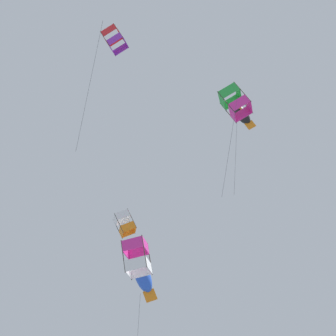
{
  "coord_description": "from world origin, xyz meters",
  "views": [
    {
      "loc": [
        -26.78,
        1.83,
        22.82
      ],
      "look_at": [
        0.38,
        -0.34,
        39.13
      ],
      "focal_mm": 61.02,
      "sensor_mm": 36.0,
      "label": 1
    }
  ],
  "objects_px": {
    "kite_fish_low_drifter": "(242,114)",
    "kite_box_near_left": "(235,103)",
    "kite_fish_far_centre": "(143,276)",
    "kite_box_near_right": "(114,40)",
    "kite_box_upper_right": "(137,258)",
    "kite_box_highest": "(125,223)"
  },
  "relations": [
    {
      "from": "kite_box_near_left",
      "to": "kite_fish_far_centre",
      "type": "bearing_deg",
      "value": -128.89
    },
    {
      "from": "kite_box_upper_right",
      "to": "kite_box_highest",
      "type": "bearing_deg",
      "value": -144.4
    },
    {
      "from": "kite_fish_low_drifter",
      "to": "kite_box_near_left",
      "type": "bearing_deg",
      "value": -2.85
    },
    {
      "from": "kite_box_highest",
      "to": "kite_fish_low_drifter",
      "type": "bearing_deg",
      "value": 82.9
    },
    {
      "from": "kite_box_upper_right",
      "to": "kite_box_near_left",
      "type": "bearing_deg",
      "value": 72.73
    },
    {
      "from": "kite_fish_far_centre",
      "to": "kite_box_upper_right",
      "type": "bearing_deg",
      "value": -12.42
    },
    {
      "from": "kite_box_near_left",
      "to": "kite_fish_far_centre",
      "type": "xyz_separation_m",
      "value": [
        6.62,
        4.49,
        -7.36
      ]
    },
    {
      "from": "kite_box_near_left",
      "to": "kite_box_near_right",
      "type": "relative_size",
      "value": 0.87
    },
    {
      "from": "kite_box_near_right",
      "to": "kite_box_near_left",
      "type": "bearing_deg",
      "value": 124.05
    },
    {
      "from": "kite_box_highest",
      "to": "kite_fish_far_centre",
      "type": "bearing_deg",
      "value": 128.61
    },
    {
      "from": "kite_fish_far_centre",
      "to": "kite_box_near_right",
      "type": "bearing_deg",
      "value": -19.32
    },
    {
      "from": "kite_box_highest",
      "to": "kite_box_near_right",
      "type": "height_order",
      "value": "kite_box_near_right"
    },
    {
      "from": "kite_box_near_left",
      "to": "kite_fish_low_drifter",
      "type": "height_order",
      "value": "kite_fish_low_drifter"
    },
    {
      "from": "kite_fish_low_drifter",
      "to": "kite_box_highest",
      "type": "xyz_separation_m",
      "value": [
        0.38,
        7.19,
        -7.79
      ]
    },
    {
      "from": "kite_fish_low_drifter",
      "to": "kite_box_highest",
      "type": "distance_m",
      "value": 10.61
    },
    {
      "from": "kite_fish_far_centre",
      "to": "kite_fish_low_drifter",
      "type": "bearing_deg",
      "value": 72.13
    },
    {
      "from": "kite_box_near_right",
      "to": "kite_fish_low_drifter",
      "type": "bearing_deg",
      "value": 151.49
    },
    {
      "from": "kite_box_near_left",
      "to": "kite_fish_far_centre",
      "type": "height_order",
      "value": "kite_box_near_left"
    },
    {
      "from": "kite_box_near_left",
      "to": "kite_box_highest",
      "type": "xyz_separation_m",
      "value": [
        5.59,
        5.61,
        -4.67
      ]
    },
    {
      "from": "kite_fish_far_centre",
      "to": "kite_box_near_left",
      "type": "bearing_deg",
      "value": 29.36
    },
    {
      "from": "kite_box_upper_right",
      "to": "kite_box_highest",
      "type": "xyz_separation_m",
      "value": [
        2.15,
        0.69,
        2.9
      ]
    },
    {
      "from": "kite_fish_far_centre",
      "to": "kite_fish_low_drifter",
      "type": "distance_m",
      "value": 12.2
    }
  ]
}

